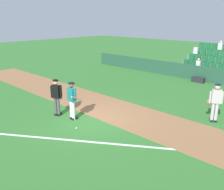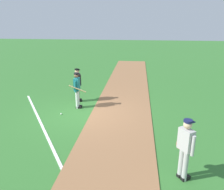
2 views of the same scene
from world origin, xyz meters
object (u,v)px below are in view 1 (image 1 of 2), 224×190
Objects in this scene: runner_grey_jersey at (215,101)px; baseball at (77,128)px; umpire_home_plate at (57,95)px; batter_teal_jersey at (72,99)px; equipment_bag at (198,80)px.

runner_grey_jersey is 23.78× the size of baseball.
umpire_home_plate is 23.78× the size of baseball.
batter_teal_jersey is 0.94m from umpire_home_plate.
baseball is at bearing -29.76° from batter_teal_jersey.
umpire_home_plate is at bearing 169.68° from baseball.
batter_teal_jersey is at bearing -138.75° from runner_grey_jersey.
baseball is at bearing -10.32° from umpire_home_plate.
equipment_bag is (1.98, 10.69, -0.82)m from umpire_home_plate.
baseball is at bearing -90.63° from equipment_bag.
umpire_home_plate and runner_grey_jersey have the same top height.
batter_teal_jersey is at bearing -95.83° from equipment_bag.
batter_teal_jersey and runner_grey_jersey have the same top height.
batter_teal_jersey is at bearing 12.57° from umpire_home_plate.
baseball is 11.03m from equipment_bag.
equipment_bag is at bearing 84.17° from batter_teal_jersey.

